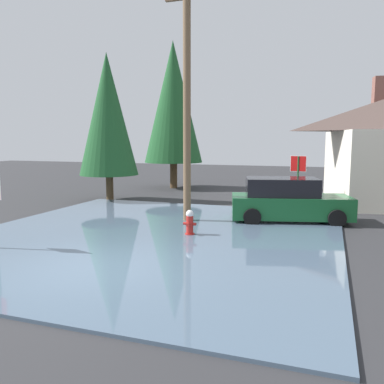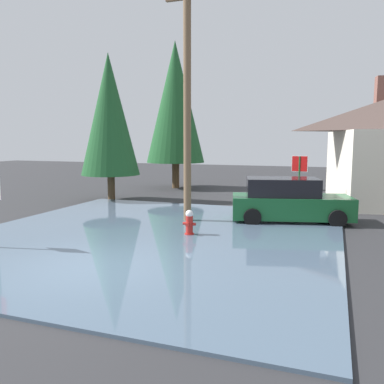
% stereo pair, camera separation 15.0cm
% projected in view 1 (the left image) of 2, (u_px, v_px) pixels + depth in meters
% --- Properties ---
extents(ground_plane, '(80.00, 80.00, 0.10)m').
position_uv_depth(ground_plane, '(92.00, 272.00, 9.57)').
color(ground_plane, '#2D2D30').
extents(flood_puddle, '(11.64, 12.49, 0.07)m').
position_uv_depth(flood_puddle, '(151.00, 235.00, 12.83)').
color(flood_puddle, '#4C6075').
rests_on(flood_puddle, ground).
extents(lane_stop_bar, '(3.45, 0.58, 0.01)m').
position_uv_depth(lane_stop_bar, '(99.00, 293.00, 8.10)').
color(lane_stop_bar, silver).
rests_on(lane_stop_bar, ground).
extents(fire_hydrant, '(0.43, 0.37, 0.86)m').
position_uv_depth(fire_hydrant, '(190.00, 224.00, 12.79)').
color(fire_hydrant, '#AD231E').
rests_on(fire_hydrant, ground).
extents(utility_pole, '(1.60, 0.28, 8.65)m').
position_uv_depth(utility_pole, '(187.00, 100.00, 14.52)').
color(utility_pole, brown).
rests_on(utility_pole, ground).
extents(stop_sign_far, '(0.71, 0.14, 2.38)m').
position_uv_depth(stop_sign_far, '(298.00, 171.00, 17.87)').
color(stop_sign_far, '#1E4C28').
rests_on(stop_sign_far, ground).
extents(parked_car, '(4.65, 2.78, 1.66)m').
position_uv_depth(parked_car, '(288.00, 201.00, 15.07)').
color(parked_car, '#195B2D').
rests_on(parked_car, ground).
extents(pine_tree_tall_left, '(2.94, 2.94, 7.34)m').
position_uv_depth(pine_tree_tall_left, '(108.00, 115.00, 19.91)').
color(pine_tree_tall_left, '#4C3823').
rests_on(pine_tree_tall_left, ground).
extents(pine_tree_mid_left, '(3.67, 3.67, 9.18)m').
position_uv_depth(pine_tree_mid_left, '(173.00, 103.00, 25.13)').
color(pine_tree_mid_left, '#4C3823').
rests_on(pine_tree_mid_left, ground).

